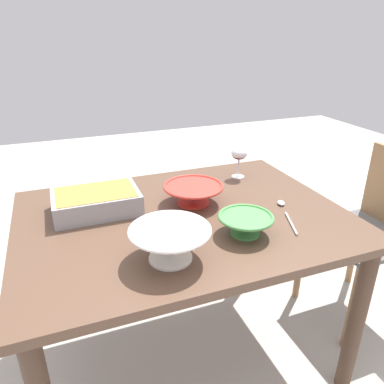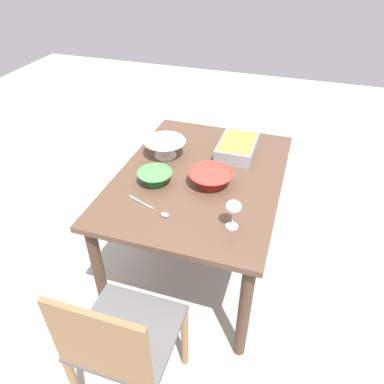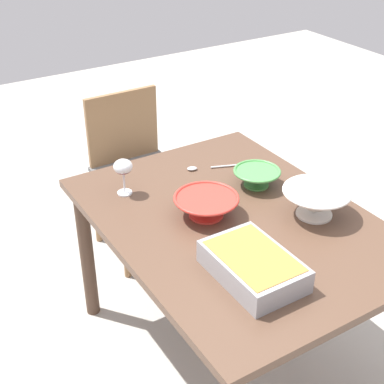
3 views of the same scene
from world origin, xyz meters
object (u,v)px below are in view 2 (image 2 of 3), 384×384
object	(u,v)px
dining_table	(200,188)
mixing_bowl	(155,176)
serving_spoon	(156,210)
wine_glass	(233,208)
chair	(120,345)
small_bowl	(211,177)
casserole_dish	(237,147)
serving_bowl	(165,147)

from	to	relation	value
dining_table	mixing_bowl	distance (m)	0.30
mixing_bowl	serving_spoon	bearing A→B (deg)	23.26
mixing_bowl	wine_glass	bearing A→B (deg)	65.14
chair	small_bowl	distance (m)	0.96
dining_table	mixing_bowl	xyz separation A→B (m)	(0.15, -0.22, 0.14)
casserole_dish	small_bowl	xyz separation A→B (m)	(0.38, -0.07, -0.00)
mixing_bowl	serving_bowl	bearing A→B (deg)	-169.84
casserole_dish	small_bowl	size ratio (longest dim) A/B	1.33
serving_spoon	mixing_bowl	bearing A→B (deg)	-156.74
wine_glass	small_bowl	world-z (taller)	wine_glass
dining_table	small_bowl	xyz separation A→B (m)	(0.07, 0.08, 0.14)
mixing_bowl	serving_bowl	size ratio (longest dim) A/B	0.76
mixing_bowl	serving_bowl	world-z (taller)	serving_bowl
chair	serving_spoon	bearing A→B (deg)	-173.53
casserole_dish	serving_spoon	size ratio (longest dim) A/B	1.26
chair	serving_spoon	size ratio (longest dim) A/B	3.27
mixing_bowl	small_bowl	size ratio (longest dim) A/B	0.79
chair	serving_bowl	xyz separation A→B (m)	(-1.13, -0.22, 0.30)
chair	wine_glass	world-z (taller)	wine_glass
casserole_dish	mixing_bowl	distance (m)	0.59
mixing_bowl	small_bowl	distance (m)	0.31
small_bowl	serving_bowl	size ratio (longest dim) A/B	0.96
chair	casserole_dish	distance (m)	1.34
chair	small_bowl	size ratio (longest dim) A/B	3.46
small_bowl	serving_bowl	xyz separation A→B (m)	(-0.21, -0.35, 0.01)
small_bowl	serving_spoon	bearing A→B (deg)	-32.69
casserole_dish	dining_table	bearing A→B (deg)	-25.86
casserole_dish	small_bowl	world-z (taller)	casserole_dish
wine_glass	serving_spoon	world-z (taller)	wine_glass
chair	mixing_bowl	size ratio (longest dim) A/B	4.38
serving_spoon	wine_glass	bearing A→B (deg)	90.41
serving_bowl	mixing_bowl	bearing A→B (deg)	10.16
wine_glass	serving_bowl	world-z (taller)	wine_glass
dining_table	mixing_bowl	size ratio (longest dim) A/B	6.41
mixing_bowl	serving_bowl	xyz separation A→B (m)	(-0.29, -0.05, 0.02)
serving_bowl	small_bowl	bearing A→B (deg)	58.84
serving_bowl	casserole_dish	bearing A→B (deg)	112.06
wine_glass	casserole_dish	size ratio (longest dim) A/B	0.46
wine_glass	casserole_dish	distance (m)	0.71
small_bowl	casserole_dish	bearing A→B (deg)	169.93
small_bowl	serving_spoon	distance (m)	0.37
dining_table	chair	distance (m)	1.00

